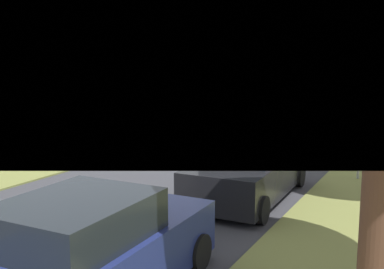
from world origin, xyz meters
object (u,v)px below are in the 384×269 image
object	(u,v)px
parked_sedan_navy	(87,256)
parked_sedan_black	(248,170)
parked_sedan_tan	(307,134)
stop_sign_far	(362,105)

from	to	relation	value
parked_sedan_navy	parked_sedan_black	bearing A→B (deg)	89.19
parked_sedan_black	parked_sedan_tan	distance (m)	6.50
stop_sign_far	parked_sedan_black	bearing A→B (deg)	-124.09
parked_sedan_black	stop_sign_far	bearing A→B (deg)	55.91
parked_sedan_navy	parked_sedan_tan	xyz separation A→B (m)	(-0.09, 12.31, 0.00)
parked_sedan_black	parked_sedan_navy	bearing A→B (deg)	-90.81
stop_sign_far	parked_sedan_navy	bearing A→B (deg)	-103.88
stop_sign_far	parked_sedan_tan	distance (m)	4.31
stop_sign_far	parked_sedan_black	size ratio (longest dim) A/B	0.66
parked_sedan_navy	stop_sign_far	bearing A→B (deg)	76.12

